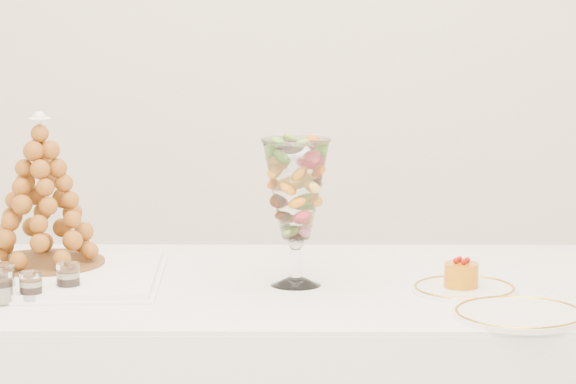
{
  "coord_description": "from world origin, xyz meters",
  "views": [
    {
      "loc": [
        0.23,
        -2.57,
        1.46
      ],
      "look_at": [
        0.06,
        0.22,
        0.98
      ],
      "focal_mm": 85.0,
      "sensor_mm": 36.0,
      "label": 1
    }
  ],
  "objects": [
    {
      "name": "lace_tray",
      "position": [
        -0.52,
        0.3,
        0.77
      ],
      "size": [
        0.6,
        0.47,
        0.02
      ],
      "primitive_type": "cube",
      "rotation": [
        0.0,
        0.0,
        0.08
      ],
      "color": "white",
      "rests_on": "buffet_table"
    },
    {
      "name": "macaron_vase",
      "position": [
        0.07,
        0.29,
        0.97
      ],
      "size": [
        0.14,
        0.14,
        0.32
      ],
      "color": "white",
      "rests_on": "buffet_table"
    },
    {
      "name": "cake_plate",
      "position": [
        0.43,
        0.25,
        0.77
      ],
      "size": [
        0.22,
        0.22,
        0.01
      ],
      "primitive_type": "cylinder",
      "color": "white",
      "rests_on": "buffet_table"
    },
    {
      "name": "spare_plate",
      "position": [
        0.53,
        0.05,
        0.77
      ],
      "size": [
        0.26,
        0.26,
        0.01
      ],
      "primitive_type": "cylinder",
      "color": "white",
      "rests_on": "buffet_table"
    },
    {
      "name": "verrine_b",
      "position": [
        -0.53,
        0.17,
        0.8
      ],
      "size": [
        0.06,
        0.06,
        0.07
      ],
      "primitive_type": "cylinder",
      "rotation": [
        0.0,
        0.0,
        -0.21
      ],
      "color": "white",
      "rests_on": "buffet_table"
    },
    {
      "name": "verrine_c",
      "position": [
        -0.4,
        0.18,
        0.8
      ],
      "size": [
        0.05,
        0.05,
        0.07
      ],
      "primitive_type": "cylinder",
      "rotation": [
        0.0,
        0.0,
        -0.08
      ],
      "color": "white",
      "rests_on": "buffet_table"
    },
    {
      "name": "verrine_d",
      "position": [
        -0.52,
        0.09,
        0.8
      ],
      "size": [
        0.06,
        0.06,
        0.07
      ],
      "primitive_type": "cylinder",
      "rotation": [
        0.0,
        0.0,
        -0.21
      ],
      "color": "white",
      "rests_on": "buffet_table"
    },
    {
      "name": "verrine_e",
      "position": [
        -0.46,
        0.11,
        0.8
      ],
      "size": [
        0.06,
        0.06,
        0.06
      ],
      "primitive_type": "cylinder",
      "rotation": [
        0.0,
        0.0,
        -0.28
      ],
      "color": "white",
      "rests_on": "buffet_table"
    },
    {
      "name": "croquembouche",
      "position": [
        -0.5,
        0.39,
        0.95
      ],
      "size": [
        0.27,
        0.27,
        0.34
      ],
      "rotation": [
        0.0,
        0.0,
        -0.06
      ],
      "color": "brown",
      "rests_on": "lace_tray"
    },
    {
      "name": "mousse_cake",
      "position": [
        0.43,
        0.25,
        0.8
      ],
      "size": [
        0.07,
        0.07,
        0.06
      ],
      "color": "#C36E09",
      "rests_on": "cake_plate"
    }
  ]
}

